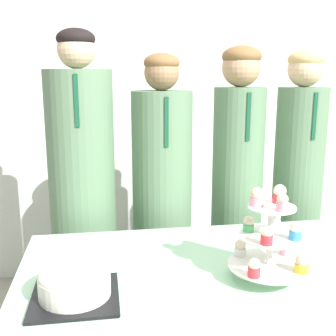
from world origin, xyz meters
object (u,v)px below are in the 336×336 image
(student_0, at_px, (83,209))
(student_2, at_px, (236,203))
(student_1, at_px, (162,214))
(student_3, at_px, (296,203))
(round_cake, at_px, (75,281))
(cupcake_stand, at_px, (271,237))

(student_0, relative_size, student_2, 1.04)
(student_1, distance_m, student_2, 0.38)
(student_3, bearing_deg, student_2, 180.00)
(student_0, relative_size, student_3, 1.06)
(student_0, xyz_separation_m, student_3, (1.08, -0.00, -0.02))
(round_cake, bearing_deg, student_3, 36.30)
(cupcake_stand, distance_m, student_2, 0.78)
(round_cake, relative_size, cupcake_stand, 0.83)
(cupcake_stand, xyz_separation_m, student_1, (-0.24, 0.76, -0.17))
(student_2, distance_m, student_3, 0.32)
(round_cake, relative_size, student_0, 0.16)
(cupcake_stand, relative_size, student_0, 0.20)
(cupcake_stand, height_order, student_2, student_2)
(student_0, xyz_separation_m, student_1, (0.38, -0.00, -0.05))
(student_0, distance_m, student_3, 1.08)
(round_cake, relative_size, student_2, 0.17)
(cupcake_stand, xyz_separation_m, student_0, (-0.63, 0.76, -0.12))
(round_cake, distance_m, student_2, 1.09)
(cupcake_stand, bearing_deg, round_cake, -177.26)
(student_2, bearing_deg, round_cake, -133.64)
(student_3, bearing_deg, student_1, 180.00)
(round_cake, distance_m, student_1, 0.88)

